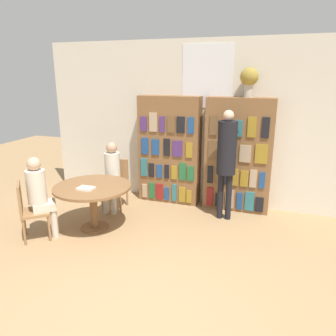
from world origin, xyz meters
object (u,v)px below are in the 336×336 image
at_px(flower_vase, 249,79).
at_px(chair_near_camera, 29,208).
at_px(bookshelf_left, 169,150).
at_px(chair_left_side, 116,181).
at_px(reading_table, 93,193).
at_px(seated_reader_left, 112,172).
at_px(seated_reader_right, 40,192).
at_px(bookshelf_right, 238,156).
at_px(librarian_standing, 227,154).

height_order(flower_vase, chair_near_camera, flower_vase).
distance_m(bookshelf_left, chair_left_side, 1.15).
bearing_deg(chair_left_side, reading_table, 90.00).
bearing_deg(bookshelf_left, chair_near_camera, -123.63).
bearing_deg(seated_reader_left, seated_reader_right, 62.98).
bearing_deg(chair_near_camera, chair_left_side, 117.00).
bearing_deg(reading_table, seated_reader_right, -138.80).
distance_m(chair_near_camera, seated_reader_left, 1.53).
relative_size(bookshelf_right, seated_reader_left, 1.61).
distance_m(chair_left_side, seated_reader_left, 0.28).
height_order(bookshelf_right, chair_left_side, bookshelf_right).
relative_size(bookshelf_left, reading_table, 1.68).
xyz_separation_m(bookshelf_right, seated_reader_right, (-2.60, -2.06, -0.28)).
bearing_deg(reading_table, seated_reader_left, 95.20).
distance_m(reading_table, chair_left_side, 0.94).
bearing_deg(chair_near_camera, bookshelf_left, 105.17).
relative_size(bookshelf_right, chair_near_camera, 2.26).
xyz_separation_m(seated_reader_left, librarian_standing, (1.97, 0.30, 0.43)).
bearing_deg(seated_reader_right, chair_left_side, 120.04).
bearing_deg(seated_reader_right, reading_table, 90.00).
height_order(bookshelf_left, chair_near_camera, bookshelf_left).
bearing_deg(chair_left_side, bookshelf_right, -168.78).
bearing_deg(chair_left_side, librarian_standing, 178.28).
height_order(reading_table, seated_reader_right, seated_reader_right).
height_order(bookshelf_left, seated_reader_left, bookshelf_left).
bearing_deg(chair_near_camera, flower_vase, 86.38).
relative_size(reading_table, librarian_standing, 0.65).
bearing_deg(seated_reader_left, chair_left_side, -90.00).
height_order(seated_reader_left, seated_reader_right, seated_reader_right).
xyz_separation_m(reading_table, seated_reader_right, (-0.57, -0.50, 0.12)).
height_order(reading_table, chair_near_camera, chair_near_camera).
xyz_separation_m(seated_reader_right, librarian_standing, (2.47, 1.56, 0.42)).
bearing_deg(bookshelf_right, seated_reader_right, -141.61).
xyz_separation_m(bookshelf_left, flower_vase, (1.39, 0.00, 1.31)).
bearing_deg(seated_reader_left, flower_vase, -165.08).
height_order(bookshelf_right, reading_table, bookshelf_right).
distance_m(chair_near_camera, seated_reader_right, 0.28).
height_order(chair_near_camera, librarian_standing, librarian_standing).
height_order(reading_table, librarian_standing, librarian_standing).
bearing_deg(bookshelf_left, seated_reader_left, -135.35).
height_order(bookshelf_left, bookshelf_right, same).
distance_m(reading_table, librarian_standing, 2.24).
xyz_separation_m(reading_table, seated_reader_left, (-0.07, 0.76, 0.12)).
bearing_deg(bookshelf_left, flower_vase, 0.19).
relative_size(flower_vase, seated_reader_left, 0.39).
height_order(chair_left_side, seated_reader_right, seated_reader_right).
relative_size(chair_near_camera, librarian_standing, 0.48).
distance_m(seated_reader_left, seated_reader_right, 1.36).
xyz_separation_m(chair_near_camera, seated_reader_right, (0.13, 0.12, 0.22)).
bearing_deg(seated_reader_left, chair_near_camera, 59.94).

